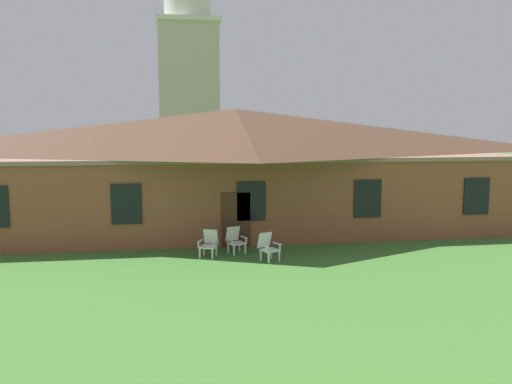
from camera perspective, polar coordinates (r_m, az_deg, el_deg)
The scene contains 5 objects.
brick_building at distance 24.99m, azimuth -2.18°, elevation 2.87°, with size 24.10×10.40×5.38m.
dome_tower at distance 45.44m, azimuth -7.27°, elevation 12.18°, with size 5.18×5.18×18.82m.
lawn_chair_by_porch at distance 18.89m, azimuth -5.07°, elevation -5.46°, with size 0.78×0.83×0.96m.
lawn_chair_near_door at distance 19.35m, azimuth -2.27°, elevation -5.14°, with size 0.78×0.83×0.96m.
lawn_chair_left_end at distance 18.31m, azimuth 1.28°, elevation -5.85°, with size 0.82×0.85×0.96m.
Camera 1 is at (-2.85, -5.37, 4.65)m, focal length 37.16 mm.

